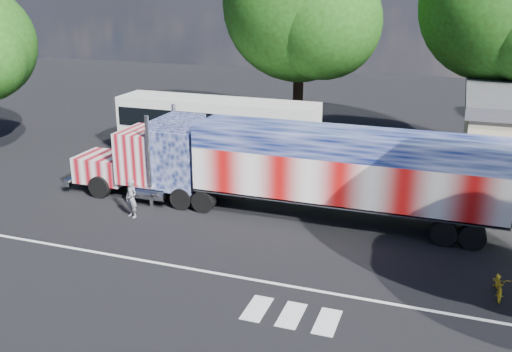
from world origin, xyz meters
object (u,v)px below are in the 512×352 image
(coach_bus, at_px, (217,128))
(woman, at_px, (131,198))
(tree_ne_a, at_px, (499,7))
(bicycle, at_px, (499,285))
(semi_truck, at_px, (289,167))
(tree_n_mid, at_px, (302,4))

(coach_bus, xyz_separation_m, woman, (0.06, -10.23, -0.99))
(tree_ne_a, bearing_deg, bicycle, -88.78)
(bicycle, bearing_deg, semi_truck, 151.03)
(coach_bus, xyz_separation_m, tree_ne_a, (15.48, 5.01, 7.21))
(woman, height_order, tree_ne_a, tree_ne_a)
(semi_truck, distance_m, coach_bus, 10.06)
(bicycle, xyz_separation_m, tree_n_mid, (-12.05, 17.60, 8.69))
(tree_n_mid, bearing_deg, woman, -103.42)
(woman, xyz_separation_m, bicycle, (15.78, -1.95, -0.48))
(woman, bearing_deg, tree_ne_a, 64.34)
(woman, distance_m, tree_n_mid, 18.06)
(semi_truck, relative_size, woman, 11.67)
(coach_bus, bearing_deg, tree_ne_a, 17.92)
(coach_bus, bearing_deg, semi_truck, -47.50)
(woman, height_order, bicycle, woman)
(coach_bus, relative_size, tree_ne_a, 0.93)
(bicycle, distance_m, tree_n_mid, 23.03)
(woman, height_order, tree_n_mid, tree_n_mid)
(semi_truck, bearing_deg, coach_bus, 132.50)
(semi_truck, height_order, tree_ne_a, tree_ne_a)
(coach_bus, distance_m, tree_ne_a, 17.80)
(tree_ne_a, relative_size, tree_n_mid, 0.95)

